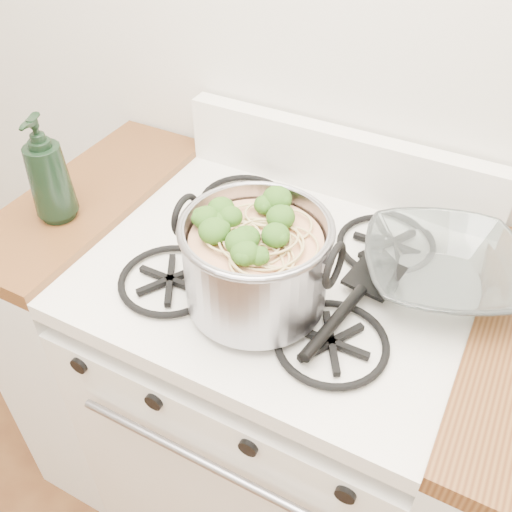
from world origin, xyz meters
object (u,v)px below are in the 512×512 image
Objects in this scene: stock_pot at (256,263)px; bottle at (47,169)px; glass_bowl at (440,277)px; spatula at (375,273)px; gas_range at (275,400)px.

stock_pot is 0.50m from bottle.
glass_bowl is at bearing 34.18° from stock_pot.
stock_pot is 1.24× the size of bottle.
stock_pot is at bearing -130.49° from spatula.
gas_range is 0.59m from glass_bowl.
glass_bowl is at bearing 14.58° from gas_range.
spatula reaches higher than gas_range.
bottle is (-0.68, -0.13, 0.11)m from spatula.
spatula is 2.61× the size of glass_bowl.
bottle reaches higher than spatula.
glass_bowl is (0.30, 0.08, 0.50)m from gas_range.
spatula is (0.19, 0.04, 0.50)m from gas_range.
bottle is (-0.50, -0.10, 0.60)m from gas_range.
bottle is at bearing -160.73° from spatula.
bottle reaches higher than stock_pot.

